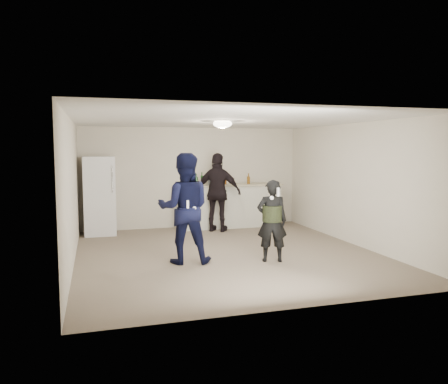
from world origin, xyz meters
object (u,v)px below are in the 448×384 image
object	(u,v)px
counter	(229,206)
spectator	(218,192)
shaker	(218,181)
man	(184,208)
woman	(272,221)
fridge	(100,196)

from	to	relation	value
counter	spectator	xyz separation A→B (m)	(-0.42, -0.48, 0.41)
shaker	man	size ratio (longest dim) A/B	0.09
counter	spectator	size ratio (longest dim) A/B	1.39
man	woman	xyz separation A→B (m)	(1.48, -0.35, -0.23)
counter	man	distance (m)	3.59
shaker	man	world-z (taller)	man
man	woman	size ratio (longest dim) A/B	1.32
shaker	spectator	xyz separation A→B (m)	(-0.10, -0.37, -0.24)
fridge	shaker	world-z (taller)	fridge
man	spectator	bearing A→B (deg)	-105.19
fridge	man	bearing A→B (deg)	-65.52
fridge	woman	bearing A→B (deg)	-49.78
fridge	woman	xyz separation A→B (m)	(2.86, -3.38, -0.18)
fridge	shaker	distance (m)	2.83
man	spectator	distance (m)	2.94
counter	fridge	xyz separation A→B (m)	(-3.14, -0.07, 0.38)
fridge	spectator	distance (m)	2.75
man	fridge	bearing A→B (deg)	-53.63
woman	spectator	xyz separation A→B (m)	(-0.14, 2.97, 0.22)
fridge	woman	distance (m)	4.44
counter	woman	size ratio (longest dim) A/B	1.80
counter	fridge	world-z (taller)	fridge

